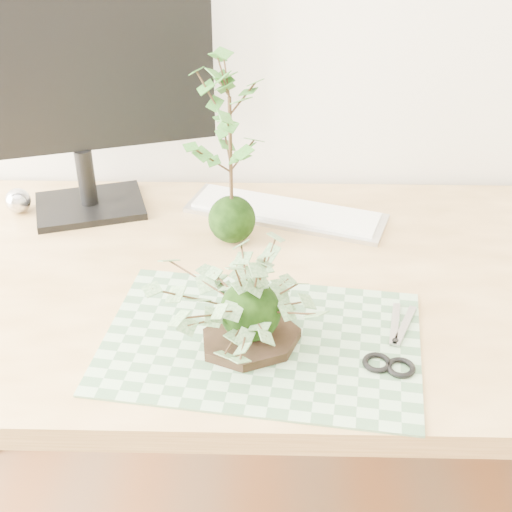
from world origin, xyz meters
name	(u,v)px	position (x,y,z in m)	size (l,w,h in m)	color
desk	(276,319)	(0.03, 1.23, 0.65)	(1.60, 0.70, 0.74)	#D8B172
cutting_mat	(261,341)	(0.01, 1.06, 0.74)	(0.46, 0.31, 0.00)	#49734C
stone_dish	(251,339)	(-0.01, 1.05, 0.75)	(0.15, 0.15, 0.01)	black
ivy_kokedama	(250,287)	(-0.01, 1.05, 0.84)	(0.32, 0.32, 0.18)	black
maple_kokedama	(230,109)	(-0.05, 1.35, 0.99)	(0.20, 0.20, 0.36)	black
keyboard	(285,212)	(0.05, 1.44, 0.75)	(0.40, 0.23, 0.01)	#B6B6B6
monitor	(73,79)	(-0.33, 1.47, 1.00)	(0.49, 0.20, 0.45)	black
foil_ball	(18,201)	(-0.47, 1.45, 0.76)	(0.05, 0.05, 0.05)	silver
scissors	(397,356)	(0.20, 1.02, 0.75)	(0.09, 0.17, 0.01)	gray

